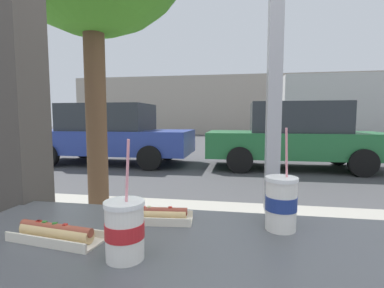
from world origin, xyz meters
name	(u,v)px	position (x,y,z in m)	size (l,w,h in m)	color
ground_plane	(243,160)	(0.00, 8.00, 0.00)	(60.00, 60.00, 0.00)	#424244
sidewalk_strip	(251,253)	(0.00, 1.60, 0.06)	(16.00, 2.80, 0.13)	#9E998E
building_facade_far	(242,105)	(0.00, 22.02, 2.35)	(28.00, 1.20, 4.70)	#A89E8E
soda_cup_left	(281,202)	(0.01, -0.11, 1.07)	(0.10, 0.10, 0.33)	silver
soda_cup_right	(125,229)	(-0.41, -0.37, 1.06)	(0.10, 0.10, 0.31)	silver
hotdog_tray_near	(56,233)	(-0.65, -0.30, 1.01)	(0.29, 0.13, 0.05)	beige
hotdog_tray_far	(154,215)	(-0.41, -0.11, 1.01)	(0.27, 0.11, 0.05)	beige
parked_car_blue	(111,134)	(-3.86, 6.73, 0.88)	(4.67, 2.02, 1.74)	#283D93
parked_car_green	(294,136)	(1.29, 6.73, 0.87)	(4.47, 1.89, 1.74)	#236B38
box_truck	(355,110)	(4.77, 12.21, 1.67)	(6.57, 2.44, 3.11)	beige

